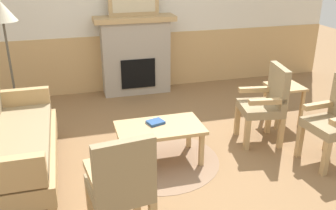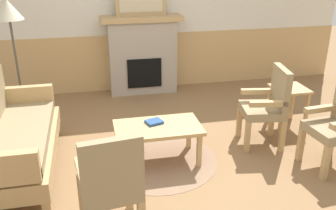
{
  "view_description": "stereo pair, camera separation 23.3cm",
  "coord_description": "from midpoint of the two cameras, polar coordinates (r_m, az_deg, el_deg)",
  "views": [
    {
      "loc": [
        -1.09,
        -3.57,
        2.24
      ],
      "look_at": [
        0.0,
        0.35,
        0.55
      ],
      "focal_mm": 39.84,
      "sensor_mm": 36.0,
      "label": 1
    },
    {
      "loc": [
        -0.86,
        -3.62,
        2.24
      ],
      "look_at": [
        0.0,
        0.35,
        0.55
      ],
      "focal_mm": 39.84,
      "sensor_mm": 36.0,
      "label": 2
    }
  ],
  "objects": [
    {
      "name": "ground_plane",
      "position": [
        4.35,
        -0.3,
        -8.44
      ],
      "size": [
        14.0,
        14.0,
        0.0
      ],
      "primitive_type": "plane",
      "color": "olive"
    },
    {
      "name": "wall_back",
      "position": [
        6.34,
        -6.71,
        13.99
      ],
      "size": [
        7.2,
        0.14,
        2.7
      ],
      "color": "silver",
      "rests_on": "ground_plane"
    },
    {
      "name": "fireplace",
      "position": [
        6.23,
        -6.06,
        7.68
      ],
      "size": [
        1.3,
        0.44,
        1.28
      ],
      "color": "#A39989",
      "rests_on": "ground_plane"
    },
    {
      "name": "couch",
      "position": [
        4.25,
        -23.83,
        -5.26
      ],
      "size": [
        0.7,
        1.8,
        0.98
      ],
      "color": "tan",
      "rests_on": "ground_plane"
    },
    {
      "name": "coffee_table",
      "position": [
        4.16,
        -2.89,
        -3.95
      ],
      "size": [
        0.96,
        0.56,
        0.44
      ],
      "color": "tan",
      "rests_on": "ground_plane"
    },
    {
      "name": "round_rug",
      "position": [
        4.34,
        -2.8,
        -8.47
      ],
      "size": [
        1.36,
        1.36,
        0.01
      ],
      "primitive_type": "cylinder",
      "color": "#896B51",
      "rests_on": "ground_plane"
    },
    {
      "name": "book_on_table",
      "position": [
        4.2,
        -3.52,
        -2.66
      ],
      "size": [
        0.21,
        0.19,
        0.03
      ],
      "primitive_type": "cube",
      "rotation": [
        0.0,
        0.0,
        0.31
      ],
      "color": "navy",
      "rests_on": "coffee_table"
    },
    {
      "name": "armchair_by_window_left",
      "position": [
        4.67,
        13.48,
        0.54
      ],
      "size": [
        0.55,
        0.55,
        0.98
      ],
      "color": "tan",
      "rests_on": "ground_plane"
    },
    {
      "name": "armchair_front_left",
      "position": [
        3.04,
        -9.39,
        -11.78
      ],
      "size": [
        0.54,
        0.54,
        0.98
      ],
      "color": "tan",
      "rests_on": "ground_plane"
    },
    {
      "name": "side_table",
      "position": [
        5.3,
        16.16,
        1.72
      ],
      "size": [
        0.44,
        0.44,
        0.55
      ],
      "color": "tan",
      "rests_on": "ground_plane"
    },
    {
      "name": "floor_lamp_by_couch",
      "position": [
        5.19,
        -25.18,
        11.74
      ],
      "size": [
        0.36,
        0.36,
        1.68
      ],
      "color": "#332D28",
      "rests_on": "ground_plane"
    }
  ]
}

